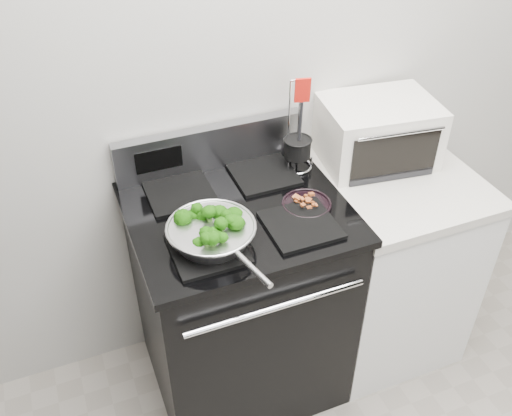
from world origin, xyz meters
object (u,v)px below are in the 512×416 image
utensil_holder (297,152)px  toaster_oven (377,132)px  bacon_plate (307,202)px  skillet (212,233)px  gas_range (240,298)px

utensil_holder → toaster_oven: size_ratio=0.81×
bacon_plate → utensil_holder: size_ratio=0.47×
skillet → bacon_plate: skillet is taller
skillet → bacon_plate: bearing=-3.1°
gas_range → skillet: 0.55m
gas_range → toaster_oven: bearing=12.8°
utensil_holder → gas_range: bearing=-138.4°
gas_range → toaster_oven: toaster_oven is taller
gas_range → toaster_oven: size_ratio=2.34×
utensil_holder → bacon_plate: bearing=-93.7°
bacon_plate → toaster_oven: (0.42, 0.23, 0.08)m
skillet → utensil_holder: (0.46, 0.32, 0.02)m
utensil_holder → toaster_oven: bearing=10.0°
bacon_plate → utensil_holder: (0.07, 0.24, 0.05)m
toaster_oven → utensil_holder: bearing=-176.1°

